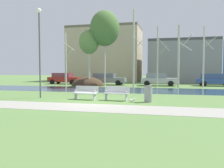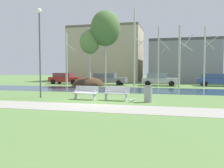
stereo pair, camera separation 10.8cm
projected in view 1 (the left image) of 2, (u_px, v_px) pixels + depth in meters
ground_plane at (126, 89)px, 23.62m from camera, size 120.00×120.00×0.00m
paved_path_strip at (84, 107)px, 11.89m from camera, size 60.00×2.47×0.01m
river_band at (124, 90)px, 22.39m from camera, size 80.00×6.30×0.01m
soil_mound at (88, 86)px, 28.46m from camera, size 3.96×3.39×2.19m
bench_left at (86, 92)px, 15.06m from camera, size 1.65×0.72×0.87m
bench_right at (116, 93)px, 14.58m from camera, size 1.65×0.72×0.87m
trash_bin at (148, 94)px, 13.79m from camera, size 0.50×0.50×0.97m
seagull at (132, 100)px, 13.76m from camera, size 0.40×0.15×0.25m
streetlamp at (39, 39)px, 15.84m from camera, size 0.32×0.32×6.05m
birch_far_left at (66, 59)px, 28.76m from camera, size 1.42×2.14×6.44m
birch_left at (89, 42)px, 27.28m from camera, size 2.33×2.33×6.63m
birch_center_left at (105, 28)px, 26.92m from camera, size 3.39×3.39×8.73m
birch_center at (134, 48)px, 26.36m from camera, size 1.24×2.25×8.71m
birch_center_right at (158, 56)px, 26.63m from camera, size 1.44×2.34×6.81m
birch_right at (179, 56)px, 25.25m from camera, size 1.53×2.71×6.72m
birch_far_right at (204, 57)px, 24.84m from camera, size 1.37×2.19×6.49m
parked_van_nearest_red at (64, 78)px, 32.32m from camera, size 4.42×2.13×1.52m
parked_sedan_second_grey at (106, 79)px, 30.26m from camera, size 4.81×2.00×1.50m
parked_hatch_third_silver at (158, 79)px, 28.46m from camera, size 4.19×2.00×1.52m
parked_wagon_fourth_blue at (214, 79)px, 28.01m from camera, size 4.22×2.08×1.49m
building_beige_block at (105, 55)px, 41.25m from camera, size 12.14×7.36×9.30m
building_grey_warehouse at (182, 62)px, 37.63m from camera, size 10.06×9.53×6.48m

